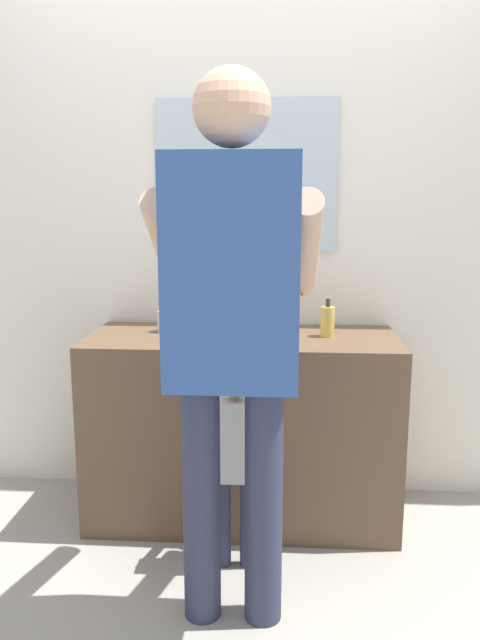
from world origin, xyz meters
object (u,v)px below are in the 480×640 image
adult_parent (232,307)px  child_toddler (235,451)px  soap_bottle (327,321)px  toothbrush_cup (165,321)px

adult_parent → child_toddler: bearing=92.7°
soap_bottle → child_toddler: 0.70m
soap_bottle → adult_parent: adult_parent is taller
child_toddler → adult_parent: adult_parent is taller
soap_bottle → child_toddler: (-0.37, -0.42, -0.43)m
toothbrush_cup → adult_parent: bearing=-64.3°
soap_bottle → child_toddler: bearing=-131.0°
adult_parent → soap_bottle: bearing=63.5°
toothbrush_cup → child_toddler: 0.71m
toothbrush_cup → child_toddler: toothbrush_cup is taller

